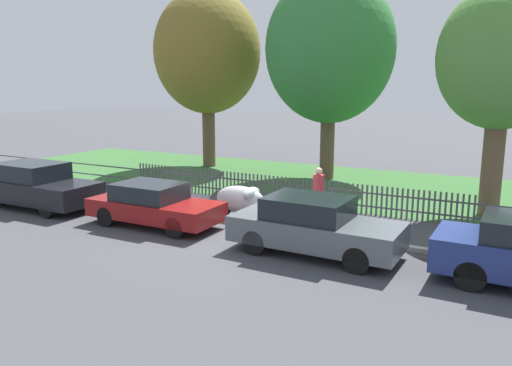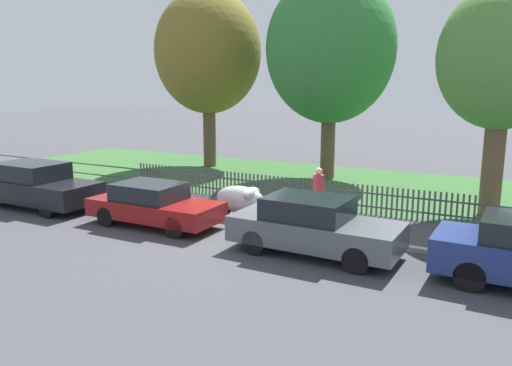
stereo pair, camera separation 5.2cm
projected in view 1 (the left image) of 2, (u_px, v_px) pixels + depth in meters
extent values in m
plane|color=#424247|center=(235.00, 225.00, 14.75)|extent=(120.00, 120.00, 0.00)
cube|color=#B2ADA3|center=(236.00, 222.00, 14.83)|extent=(32.85, 0.20, 0.12)
cube|color=#33602D|center=(323.00, 183.00, 21.13)|extent=(32.85, 8.61, 0.01)
cube|color=#4C4C51|center=(280.00, 196.00, 17.38)|extent=(32.85, 0.03, 0.05)
cube|color=#4C4C51|center=(280.00, 184.00, 17.30)|extent=(32.85, 0.03, 0.05)
cube|color=#4C4C51|center=(141.00, 175.00, 20.21)|extent=(0.06, 0.03, 0.97)
cube|color=#4C4C51|center=(144.00, 175.00, 20.14)|extent=(0.06, 0.03, 0.97)
cube|color=#4C4C51|center=(147.00, 176.00, 20.07)|extent=(0.06, 0.03, 0.97)
cube|color=#4C4C51|center=(150.00, 176.00, 19.99)|extent=(0.06, 0.03, 0.97)
cube|color=#4C4C51|center=(153.00, 176.00, 19.92)|extent=(0.06, 0.03, 0.97)
cube|color=#4C4C51|center=(156.00, 177.00, 19.85)|extent=(0.06, 0.03, 0.97)
cube|color=#4C4C51|center=(159.00, 177.00, 19.77)|extent=(0.06, 0.03, 0.97)
cube|color=#4C4C51|center=(162.00, 177.00, 19.70)|extent=(0.06, 0.03, 0.97)
cube|color=#4C4C51|center=(165.00, 178.00, 19.63)|extent=(0.06, 0.03, 0.97)
cube|color=#4C4C51|center=(169.00, 178.00, 19.55)|extent=(0.06, 0.03, 0.97)
cube|color=#4C4C51|center=(172.00, 178.00, 19.48)|extent=(0.06, 0.03, 0.97)
cube|color=#4C4C51|center=(175.00, 179.00, 19.41)|extent=(0.06, 0.03, 0.97)
cube|color=#4C4C51|center=(178.00, 179.00, 19.33)|extent=(0.06, 0.03, 0.97)
cube|color=#4C4C51|center=(182.00, 179.00, 19.26)|extent=(0.06, 0.03, 0.97)
cube|color=#4C4C51|center=(185.00, 180.00, 19.19)|extent=(0.06, 0.03, 0.97)
cube|color=#4C4C51|center=(188.00, 180.00, 19.11)|extent=(0.06, 0.03, 0.97)
cube|color=#4C4C51|center=(192.00, 181.00, 19.04)|extent=(0.06, 0.03, 0.97)
cube|color=#4C4C51|center=(195.00, 181.00, 18.97)|extent=(0.06, 0.03, 0.97)
cube|color=#4C4C51|center=(199.00, 181.00, 18.89)|extent=(0.06, 0.03, 0.97)
cube|color=#4C4C51|center=(202.00, 182.00, 18.82)|extent=(0.06, 0.03, 0.97)
cube|color=#4C4C51|center=(206.00, 182.00, 18.75)|extent=(0.06, 0.03, 0.97)
cube|color=#4C4C51|center=(209.00, 182.00, 18.67)|extent=(0.06, 0.03, 0.97)
cube|color=#4C4C51|center=(213.00, 183.00, 18.60)|extent=(0.06, 0.03, 0.97)
cube|color=#4C4C51|center=(216.00, 183.00, 18.53)|extent=(0.06, 0.03, 0.97)
cube|color=#4C4C51|center=(220.00, 184.00, 18.45)|extent=(0.06, 0.03, 0.97)
cube|color=#4C4C51|center=(223.00, 184.00, 18.38)|extent=(0.06, 0.03, 0.97)
cube|color=#4C4C51|center=(227.00, 184.00, 18.31)|extent=(0.06, 0.03, 0.97)
cube|color=#4C4C51|center=(231.00, 185.00, 18.23)|extent=(0.06, 0.03, 0.97)
cube|color=#4C4C51|center=(235.00, 185.00, 18.16)|extent=(0.06, 0.03, 0.97)
cube|color=#4C4C51|center=(238.00, 186.00, 18.09)|extent=(0.06, 0.03, 0.97)
cube|color=#4C4C51|center=(242.00, 186.00, 18.01)|extent=(0.06, 0.03, 0.97)
cube|color=#4C4C51|center=(246.00, 186.00, 17.94)|extent=(0.06, 0.03, 0.97)
cube|color=#4C4C51|center=(250.00, 187.00, 17.87)|extent=(0.06, 0.03, 0.97)
cube|color=#4C4C51|center=(254.00, 187.00, 17.79)|extent=(0.06, 0.03, 0.97)
cube|color=#4C4C51|center=(257.00, 188.00, 17.72)|extent=(0.06, 0.03, 0.97)
cube|color=#4C4C51|center=(261.00, 188.00, 17.65)|extent=(0.06, 0.03, 0.97)
cube|color=#4C4C51|center=(265.00, 189.00, 17.57)|extent=(0.06, 0.03, 0.97)
cube|color=#4C4C51|center=(269.00, 189.00, 17.50)|extent=(0.06, 0.03, 0.97)
cube|color=#4C4C51|center=(273.00, 189.00, 17.43)|extent=(0.06, 0.03, 0.97)
cube|color=#4C4C51|center=(277.00, 190.00, 17.35)|extent=(0.06, 0.03, 0.97)
cube|color=#4C4C51|center=(282.00, 190.00, 17.28)|extent=(0.06, 0.03, 0.97)
cube|color=#4C4C51|center=(286.00, 191.00, 17.21)|extent=(0.06, 0.03, 0.97)
cube|color=#4C4C51|center=(290.00, 191.00, 17.13)|extent=(0.06, 0.03, 0.97)
cube|color=#4C4C51|center=(294.00, 192.00, 17.06)|extent=(0.06, 0.03, 0.97)
cube|color=#4C4C51|center=(298.00, 192.00, 16.99)|extent=(0.06, 0.03, 0.97)
cube|color=#4C4C51|center=(303.00, 193.00, 16.91)|extent=(0.06, 0.03, 0.97)
cube|color=#4C4C51|center=(307.00, 193.00, 16.84)|extent=(0.06, 0.03, 0.97)
cube|color=#4C4C51|center=(311.00, 194.00, 16.77)|extent=(0.06, 0.03, 0.97)
cube|color=#4C4C51|center=(316.00, 194.00, 16.69)|extent=(0.06, 0.03, 0.97)
cube|color=#4C4C51|center=(320.00, 195.00, 16.62)|extent=(0.06, 0.03, 0.97)
cube|color=#4C4C51|center=(325.00, 195.00, 16.55)|extent=(0.06, 0.03, 0.97)
cube|color=#4C4C51|center=(329.00, 196.00, 16.47)|extent=(0.06, 0.03, 0.97)
cube|color=#4C4C51|center=(334.00, 196.00, 16.40)|extent=(0.06, 0.03, 0.97)
cube|color=#4C4C51|center=(338.00, 197.00, 16.33)|extent=(0.06, 0.03, 0.97)
cube|color=#4C4C51|center=(343.00, 197.00, 16.25)|extent=(0.06, 0.03, 0.97)
cube|color=#4C4C51|center=(348.00, 198.00, 16.18)|extent=(0.06, 0.03, 0.97)
cube|color=#4C4C51|center=(352.00, 198.00, 16.11)|extent=(0.06, 0.03, 0.97)
cube|color=#4C4C51|center=(357.00, 199.00, 16.03)|extent=(0.06, 0.03, 0.97)
cube|color=#4C4C51|center=(362.00, 199.00, 15.96)|extent=(0.06, 0.03, 0.97)
cube|color=#4C4C51|center=(367.00, 200.00, 15.89)|extent=(0.06, 0.03, 0.97)
cube|color=#4C4C51|center=(372.00, 200.00, 15.81)|extent=(0.06, 0.03, 0.97)
cube|color=#4C4C51|center=(377.00, 201.00, 15.74)|extent=(0.06, 0.03, 0.97)
cube|color=#4C4C51|center=(382.00, 201.00, 15.67)|extent=(0.06, 0.03, 0.97)
cube|color=#4C4C51|center=(387.00, 202.00, 15.59)|extent=(0.06, 0.03, 0.97)
cube|color=#4C4C51|center=(392.00, 202.00, 15.52)|extent=(0.06, 0.03, 0.97)
cube|color=#4C4C51|center=(397.00, 203.00, 15.45)|extent=(0.06, 0.03, 0.97)
cube|color=#4C4C51|center=(402.00, 204.00, 15.37)|extent=(0.06, 0.03, 0.97)
cube|color=#4C4C51|center=(407.00, 204.00, 15.30)|extent=(0.06, 0.03, 0.97)
cube|color=#4C4C51|center=(413.00, 205.00, 15.23)|extent=(0.06, 0.03, 0.97)
cube|color=#4C4C51|center=(418.00, 205.00, 15.15)|extent=(0.06, 0.03, 0.97)
cube|color=#4C4C51|center=(423.00, 206.00, 15.08)|extent=(0.06, 0.03, 0.97)
cube|color=#4C4C51|center=(429.00, 206.00, 15.00)|extent=(0.06, 0.03, 0.97)
cube|color=#4C4C51|center=(434.00, 207.00, 14.93)|extent=(0.06, 0.03, 0.97)
cube|color=#4C4C51|center=(440.00, 208.00, 14.86)|extent=(0.06, 0.03, 0.97)
cube|color=#4C4C51|center=(445.00, 208.00, 14.78)|extent=(0.06, 0.03, 0.97)
cube|color=#4C4C51|center=(451.00, 209.00, 14.71)|extent=(0.06, 0.03, 0.97)
cube|color=#4C4C51|center=(457.00, 209.00, 14.64)|extent=(0.06, 0.03, 0.97)
cube|color=#4C4C51|center=(463.00, 210.00, 14.56)|extent=(0.06, 0.03, 0.97)
cube|color=#4C4C51|center=(468.00, 211.00, 14.49)|extent=(0.06, 0.03, 0.97)
cube|color=#4C4C51|center=(474.00, 211.00, 14.42)|extent=(0.06, 0.03, 0.97)
cube|color=black|center=(37.00, 190.00, 16.78)|extent=(4.57, 1.78, 0.69)
cube|color=black|center=(31.00, 171.00, 16.76)|extent=(2.19, 1.60, 0.57)
cylinder|color=black|center=(86.00, 198.00, 16.89)|extent=(0.60, 0.14, 0.60)
cylinder|color=black|center=(46.00, 209.00, 15.48)|extent=(0.60, 0.14, 0.60)
cylinder|color=black|center=(30.00, 190.00, 18.20)|extent=(0.60, 0.14, 0.60)
cube|color=maroon|center=(155.00, 209.00, 14.60)|extent=(4.01, 1.66, 0.52)
cube|color=black|center=(149.00, 191.00, 14.60)|extent=(1.93, 1.48, 0.49)
cylinder|color=black|center=(205.00, 215.00, 14.72)|extent=(0.59, 0.14, 0.59)
cylinder|color=black|center=(174.00, 228.00, 13.44)|extent=(0.59, 0.14, 0.59)
cylinder|color=black|center=(140.00, 206.00, 15.86)|extent=(0.59, 0.14, 0.59)
cylinder|color=black|center=(106.00, 217.00, 14.57)|extent=(0.59, 0.14, 0.59)
cube|color=#51565B|center=(316.00, 231.00, 12.15)|extent=(4.17, 1.77, 0.63)
cube|color=black|center=(308.00, 207.00, 12.13)|extent=(2.01, 1.57, 0.52)
cylinder|color=black|center=(376.00, 241.00, 12.26)|extent=(0.61, 0.15, 0.61)
cylinder|color=black|center=(356.00, 260.00, 10.91)|extent=(0.61, 0.15, 0.61)
cylinder|color=black|center=(282.00, 227.00, 13.48)|extent=(0.61, 0.15, 0.61)
cylinder|color=black|center=(254.00, 243.00, 12.14)|extent=(0.61, 0.15, 0.61)
cylinder|color=black|center=(478.00, 254.00, 11.32)|extent=(0.63, 0.15, 0.63)
cylinder|color=black|center=(470.00, 276.00, 9.99)|extent=(0.63, 0.15, 0.63)
cylinder|color=black|center=(258.00, 213.00, 15.13)|extent=(0.54, 0.10, 0.53)
cylinder|color=black|center=(223.00, 208.00, 15.70)|extent=(0.54, 0.10, 0.53)
ellipsoid|color=#9EA0A8|center=(240.00, 199.00, 15.35)|extent=(1.66, 0.64, 0.83)
ellipsoid|color=#9EA0A8|center=(251.00, 193.00, 15.13)|extent=(0.39, 0.79, 0.38)
cylinder|color=brown|center=(209.00, 127.00, 25.03)|extent=(0.63, 0.63, 4.01)
ellipsoid|color=olive|center=(207.00, 52.00, 24.32)|extent=(5.21, 5.21, 5.99)
cylinder|color=brown|center=(327.00, 135.00, 21.68)|extent=(0.62, 0.62, 3.86)
ellipsoid|color=#337A38|center=(330.00, 48.00, 20.97)|extent=(5.46, 5.46, 6.27)
cylinder|color=brown|center=(493.00, 157.00, 15.54)|extent=(0.64, 0.64, 3.71)
ellipsoid|color=#4C8438|center=(502.00, 56.00, 14.95)|extent=(3.82, 3.82, 4.39)
cylinder|color=black|center=(321.00, 209.00, 15.04)|extent=(0.15, 0.15, 0.80)
cylinder|color=black|center=(315.00, 208.00, 15.21)|extent=(0.15, 0.15, 0.80)
cylinder|color=#B73338|center=(318.00, 185.00, 14.98)|extent=(0.42, 0.42, 0.64)
sphere|color=beige|center=(319.00, 171.00, 14.90)|extent=(0.22, 0.22, 0.22)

